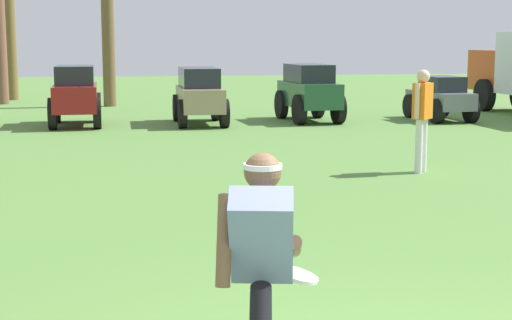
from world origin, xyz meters
TOP-DOWN VIEW (x-y plane):
  - frisbee_thrower at (-0.68, 0.29)m, footprint 0.61×1.09m
  - frisbee_in_flight at (-0.36, 0.84)m, footprint 0.32×0.32m
  - teammate_near_sideline at (3.01, 7.43)m, footprint 0.39×0.41m
  - parked_car_slot_c at (-2.57, 15.03)m, footprint 1.23×2.38m
  - parked_car_slot_d at (0.33, 14.89)m, footprint 1.16×2.41m
  - parked_car_slot_e at (3.06, 15.16)m, footprint 1.34×2.42m
  - parked_car_slot_f at (6.36, 14.83)m, footprint 1.22×2.25m

SIDE VIEW (x-z plane):
  - frisbee_in_flight at x=-0.36m, z-range 0.51..0.60m
  - parked_car_slot_f at x=6.36m, z-range 0.01..1.11m
  - parked_car_slot_d at x=0.33m, z-range 0.05..1.39m
  - parked_car_slot_c at x=-2.57m, z-range 0.04..1.44m
  - parked_car_slot_e at x=3.06m, z-range 0.04..1.44m
  - frisbee_thrower at x=-0.68m, z-range 0.09..1.48m
  - teammate_near_sideline at x=3.01m, z-range 0.16..1.72m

